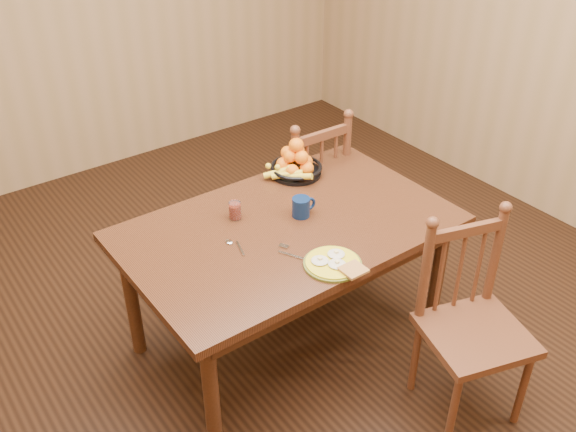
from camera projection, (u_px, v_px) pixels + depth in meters
room at (288, 111)px, 2.81m from camera, size 4.52×5.02×2.72m
dining_table at (288, 239)px, 3.18m from camera, size 1.60×1.00×0.75m
chair_far at (305, 190)px, 3.92m from camera, size 0.47×0.45×1.00m
chair_near at (471, 325)px, 2.93m from camera, size 0.55×0.54×0.99m
breakfast_plate at (334, 263)px, 2.86m from camera, size 0.26×0.29×0.04m
fork at (290, 252)px, 2.94m from camera, size 0.08×0.18×0.00m
spoon at (233, 244)px, 2.99m from camera, size 0.05×0.16×0.01m
coffee_mug at (302, 207)px, 3.18m from camera, size 0.13×0.09×0.10m
juice_glass at (235, 211)px, 3.16m from camera, size 0.06×0.06×0.09m
fruit_bowl at (295, 164)px, 3.52m from camera, size 0.32×0.32×0.22m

